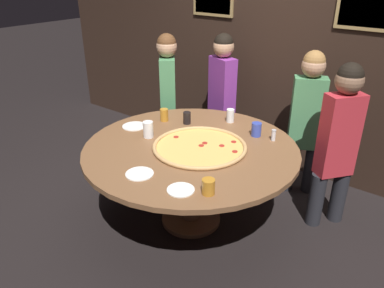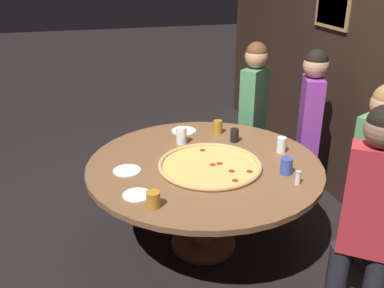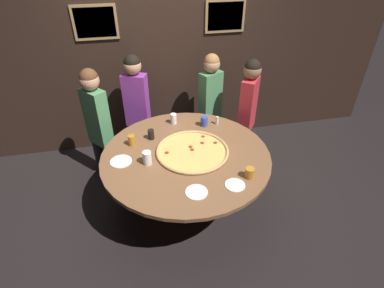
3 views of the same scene
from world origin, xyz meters
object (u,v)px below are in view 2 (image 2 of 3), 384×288
at_px(drink_cup_front_edge, 281,145).
at_px(diner_far_right, 369,206).
at_px(condiment_shaker, 298,178).
at_px(diner_far_left, 253,107).
at_px(drink_cup_far_right, 286,166).
at_px(white_plate_left_side, 137,195).
at_px(diner_centre_back, 374,171).
at_px(giant_pizza, 210,165).
at_px(white_plate_beside_cup, 184,131).
at_px(drink_cup_far_left, 235,135).
at_px(drink_cup_near_right, 218,127).
at_px(drink_cup_near_left, 181,136).
at_px(drink_cup_beside_pizza, 153,200).
at_px(diner_side_left, 310,120).
at_px(dining_table, 204,176).
at_px(white_plate_near_front, 127,171).

relative_size(drink_cup_front_edge, diner_far_right, 0.09).
bearing_deg(condiment_shaker, diner_far_left, 169.49).
distance_m(drink_cup_far_right, white_plate_left_side, 1.06).
height_order(drink_cup_front_edge, diner_centre_back, diner_centre_back).
xyz_separation_m(giant_pizza, white_plate_beside_cup, (-0.73, -0.01, -0.01)).
bearing_deg(drink_cup_far_right, drink_cup_far_left, -166.87).
distance_m(drink_cup_front_edge, drink_cup_near_right, 0.62).
relative_size(drink_cup_near_left, condiment_shaker, 1.43).
distance_m(drink_cup_beside_pizza, drink_cup_far_left, 1.18).
height_order(drink_cup_front_edge, diner_side_left, diner_side_left).
height_order(dining_table, condiment_shaker, condiment_shaker).
distance_m(dining_table, giant_pizza, 0.15).
bearing_deg(drink_cup_front_edge, white_plate_left_side, -72.68).
relative_size(white_plate_left_side, diner_far_right, 0.13).
distance_m(drink_cup_near_right, diner_far_left, 0.61).
bearing_deg(diner_far_left, diner_side_left, -94.67).
relative_size(drink_cup_far_right, condiment_shaker, 1.22).
bearing_deg(drink_cup_far_left, dining_table, -47.98).
bearing_deg(drink_cup_front_edge, diner_side_left, 130.73).
bearing_deg(white_plate_beside_cup, drink_cup_near_left, -17.97).
relative_size(giant_pizza, diner_centre_back, 0.54).
distance_m(giant_pizza, drink_cup_near_right, 0.66).
bearing_deg(drink_cup_near_left, white_plate_beside_cup, 162.03).
bearing_deg(diner_far_left, dining_table, -170.44).
bearing_deg(drink_cup_front_edge, diner_centre_back, 36.82).
distance_m(dining_table, white_plate_left_side, 0.67).
distance_m(dining_table, diner_far_right, 1.20).
height_order(condiment_shaker, diner_far_left, diner_far_left).
height_order(drink_cup_near_right, diner_centre_back, diner_centre_back).
relative_size(drink_cup_far_left, white_plate_beside_cup, 0.52).
distance_m(drink_cup_front_edge, diner_far_right, 0.97).
distance_m(dining_table, white_plate_beside_cup, 0.67).
bearing_deg(condiment_shaker, diner_far_right, 24.35).
bearing_deg(giant_pizza, dining_table, -165.78).
height_order(drink_cup_far_right, diner_side_left, diner_side_left).
xyz_separation_m(white_plate_beside_cup, diner_far_right, (1.60, 0.71, 0.07)).
distance_m(drink_cup_near_left, drink_cup_near_right, 0.38).
distance_m(dining_table, white_plate_near_front, 0.59).
distance_m(white_plate_beside_cup, condiment_shaker, 1.24).
bearing_deg(drink_cup_near_right, condiment_shaker, 12.73).
bearing_deg(white_plate_left_side, condiment_shaker, 82.91).
height_order(dining_table, drink_cup_far_left, drink_cup_far_left).
bearing_deg(white_plate_beside_cup, drink_cup_far_left, 45.86).
bearing_deg(giant_pizza, diner_far_left, 142.69).
distance_m(drink_cup_near_right, white_plate_left_side, 1.22).
xyz_separation_m(white_plate_near_front, diner_far_right, (0.96, 1.29, 0.07)).
bearing_deg(white_plate_near_front, condiment_shaker, 65.51).
distance_m(drink_cup_near_left, condiment_shaker, 1.06).
xyz_separation_m(drink_cup_far_left, condiment_shaker, (0.80, 0.15, -0.01)).
xyz_separation_m(white_plate_left_side, diner_far_right, (0.60, 1.28, 0.07)).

